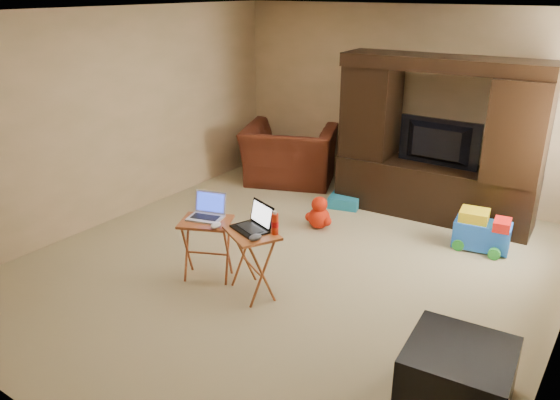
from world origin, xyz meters
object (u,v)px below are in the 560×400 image
Objects in this scene: plush_toy at (319,212)px; tray_table_right at (253,263)px; mouse_left at (216,225)px; mouse_right at (255,237)px; child_rocker at (346,187)px; tray_table_left at (207,249)px; laptop_right at (249,218)px; ottoman at (457,376)px; laptop_left at (205,207)px; entertainment_center at (438,140)px; push_toy at (482,230)px; water_bottle at (275,224)px; recliner at (290,155)px; television at (436,144)px.

tray_table_right is at bearing -81.21° from plush_toy.
mouse_right reaches higher than mouse_left.
tray_table_right is at bearing -96.58° from child_rocker.
laptop_right is at bearing -20.89° from tray_table_left.
mouse_left reaches higher than ottoman.
child_rocker is 2.48m from laptop_left.
entertainment_center is 7.19× the size of laptop_right.
mouse_left reaches higher than push_toy.
mouse_right is 0.66× the size of water_bottle.
water_bottle reaches higher than mouse_left.
ottoman is at bearing 10.25° from laptop_right.
ottoman is 5.37× the size of mouse_right.
mouse_left is at bearing -113.49° from entertainment_center.
push_toy is 2.51m from water_bottle.
tray_table_left is 0.86m from water_bottle.
laptop_right is at bearing -82.49° from plush_toy.
entertainment_center is 2.23m from recliner.
push_toy is at bearing 50.43° from mouse_left.
push_toy is at bearing -40.69° from entertainment_center.
mouse_left is (-1.86, -2.25, 0.42)m from push_toy.
television is at bearing 95.31° from laptop_right.
plush_toy is 1.74m from laptop_left.
child_rocker is 0.81× the size of tray_table_right.
tray_table_right is (0.25, -1.64, 0.12)m from plush_toy.
tray_table_left is 4.76× the size of mouse_right.
entertainment_center is 2.41× the size of television.
ottoman is at bearing -41.04° from plush_toy.
mouse_left is 0.97× the size of mouse_right.
mouse_left is at bearing -137.74° from push_toy.
mouse_left is (-1.06, -2.86, -0.34)m from entertainment_center.
television reaches higher than tray_table_left.
child_rocker is 0.84× the size of tray_table_left.
push_toy is at bearing 21.87° from tray_table_left.
entertainment_center is 0.06m from television.
recliner is 3.17m from tray_table_right.
television is 2.82m from laptop_right.
entertainment_center is 12.22× the size of water_bottle.
water_bottle is at bearing -73.77° from plush_toy.
tray_table_right is 1.91× the size of laptop_right.
laptop_left is at bearing 110.11° from tray_table_left.
television is 1.63m from plush_toy.
push_toy is at bearing 145.79° from recliner.
television is at bearing 104.20° from tray_table_right.
water_bottle reaches higher than child_rocker.
recliner is 3.21m from water_bottle.
child_rocker is at bearing 139.52° from recliner.
push_toy is 2.69m from laptop_right.
child_rocker reaches higher than plush_toy.
child_rocker reaches higher than ottoman.
laptop_left is at bearing -158.85° from laptop_right.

